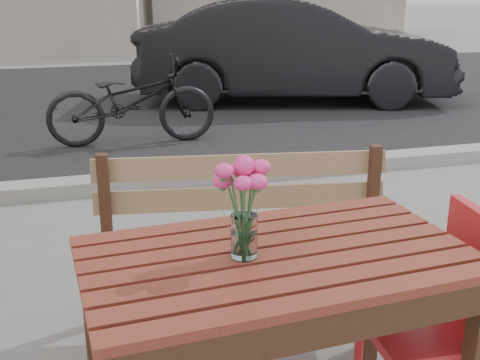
% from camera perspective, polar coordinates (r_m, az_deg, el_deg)
% --- Properties ---
extents(street, '(30.00, 8.12, 0.12)m').
position_cam_1_polar(street, '(7.16, -10.69, 4.75)').
color(street, black).
rests_on(street, ground).
extents(main_table, '(1.35, 0.85, 0.81)m').
position_cam_1_polar(main_table, '(2.11, 3.46, -10.14)').
color(main_table, maroon).
rests_on(main_table, ground).
extents(main_bench, '(1.53, 0.67, 0.92)m').
position_cam_1_polar(main_bench, '(2.97, 0.39, -3.88)').
color(main_bench, olive).
rests_on(main_bench, ground).
extents(red_chair, '(0.47, 0.47, 0.88)m').
position_cam_1_polar(red_chair, '(2.43, 18.95, -11.47)').
color(red_chair, red).
rests_on(red_chair, ground).
extents(main_vase, '(0.19, 0.19, 0.35)m').
position_cam_1_polar(main_vase, '(1.94, 0.40, -1.47)').
color(main_vase, white).
rests_on(main_vase, main_table).
extents(parked_car, '(4.68, 2.65, 1.46)m').
position_cam_1_polar(parked_car, '(8.83, 5.08, 12.15)').
color(parked_car, black).
rests_on(parked_car, ground).
extents(bicycle, '(1.79, 0.67, 0.93)m').
position_cam_1_polar(bicycle, '(6.54, -10.26, 7.40)').
color(bicycle, black).
rests_on(bicycle, ground).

